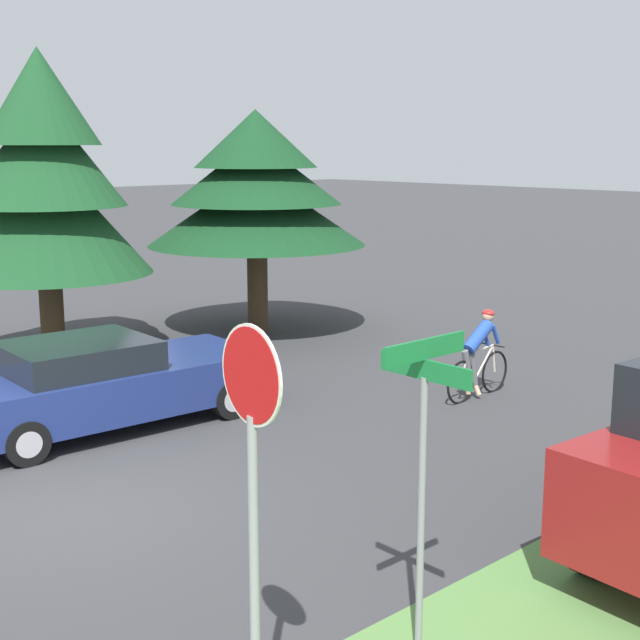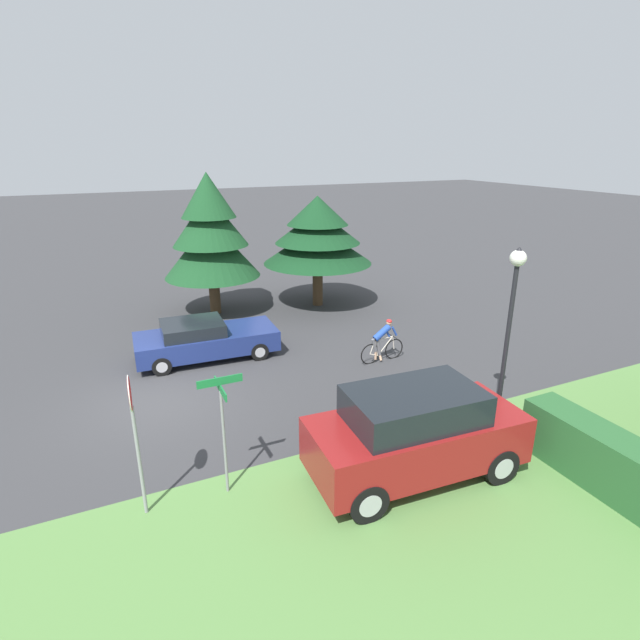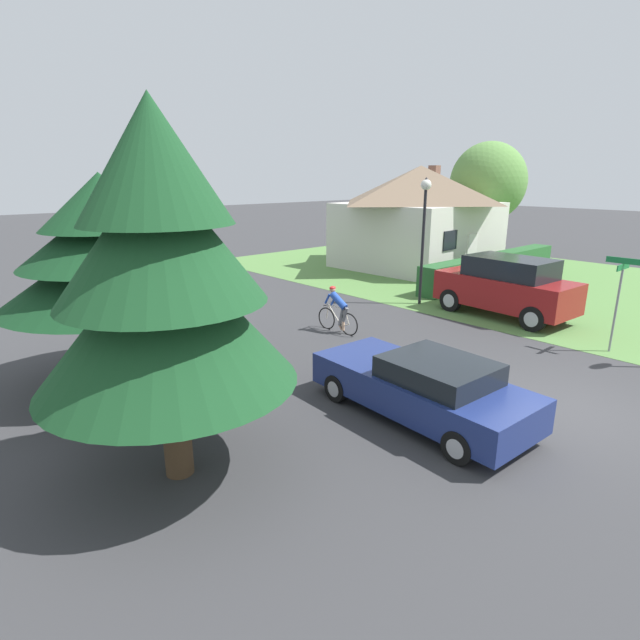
% 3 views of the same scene
% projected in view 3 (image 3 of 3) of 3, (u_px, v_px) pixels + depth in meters
% --- Properties ---
extents(ground_plane, '(140.00, 140.00, 0.00)m').
position_uv_depth(ground_plane, '(562.00, 409.00, 10.59)').
color(ground_plane, '#38383A').
extents(grass_verge_right, '(16.00, 36.00, 0.01)m').
position_uv_depth(grass_verge_right, '(588.00, 292.00, 21.19)').
color(grass_verge_right, '#568442').
rests_on(grass_verge_right, ground).
extents(cottage_house, '(8.38, 7.35, 5.31)m').
position_uv_depth(cottage_house, '(419.00, 215.00, 26.67)').
color(cottage_house, beige).
rests_on(cottage_house, ground).
extents(hedge_row, '(10.19, 0.90, 1.26)m').
position_uv_depth(hedge_row, '(492.00, 268.00, 23.15)').
color(hedge_row, '#285B2D').
rests_on(hedge_row, ground).
extents(sedan_left_lane, '(2.11, 4.75, 1.34)m').
position_uv_depth(sedan_left_lane, '(423.00, 387.00, 10.06)').
color(sedan_left_lane, navy).
rests_on(sedan_left_lane, ground).
extents(cyclist, '(0.44, 1.68, 1.46)m').
position_uv_depth(cyclist, '(338.00, 310.00, 15.61)').
color(cyclist, black).
rests_on(cyclist, ground).
extents(parked_suv_right, '(2.24, 4.75, 2.09)m').
position_uv_depth(parked_suv_right, '(506.00, 287.00, 17.23)').
color(parked_suv_right, maroon).
rests_on(parked_suv_right, ground).
extents(street_lamp, '(0.38, 0.38, 4.71)m').
position_uv_depth(street_lamp, '(424.00, 213.00, 18.29)').
color(street_lamp, black).
rests_on(street_lamp, ground).
extents(street_name_sign, '(0.90, 0.90, 2.65)m').
position_uv_depth(street_name_sign, '(620.00, 288.00, 13.52)').
color(street_name_sign, gray).
rests_on(street_name_sign, ground).
extents(conifer_tall_near, '(3.95, 3.95, 5.88)m').
position_uv_depth(conifer_tall_near, '(162.00, 268.00, 7.36)').
color(conifer_tall_near, '#4C3823').
rests_on(conifer_tall_near, ground).
extents(conifer_tall_far, '(4.76, 4.76, 4.84)m').
position_uv_depth(conifer_tall_far, '(107.00, 250.00, 11.14)').
color(conifer_tall_far, '#4C3823').
rests_on(conifer_tall_far, ground).
extents(deciduous_tree_right, '(4.44, 4.44, 6.71)m').
position_uv_depth(deciduous_tree_right, '(488.00, 182.00, 29.69)').
color(deciduous_tree_right, '#4C3823').
rests_on(deciduous_tree_right, ground).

